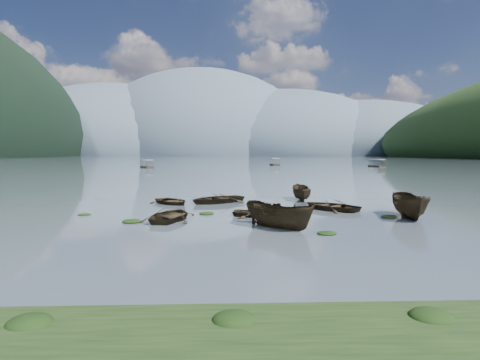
{
  "coord_description": "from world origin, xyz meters",
  "views": [
    {
      "loc": [
        -1.17,
        -21.04,
        4.32
      ],
      "look_at": [
        0.0,
        12.0,
        2.0
      ],
      "focal_mm": 28.0,
      "sensor_mm": 36.0,
      "label": 1
    }
  ],
  "objects_px": {
    "rowboat_0": "(174,219)",
    "pontoon_centre": "(275,165)",
    "pontoon_left": "(147,167)",
    "rowboat_3": "(331,209)"
  },
  "relations": [
    {
      "from": "pontoon_left",
      "to": "pontoon_centre",
      "type": "height_order",
      "value": "pontoon_centre"
    },
    {
      "from": "rowboat_3",
      "to": "pontoon_left",
      "type": "relative_size",
      "value": 0.76
    },
    {
      "from": "rowboat_3",
      "to": "pontoon_centre",
      "type": "relative_size",
      "value": 0.69
    },
    {
      "from": "rowboat_3",
      "to": "pontoon_left",
      "type": "xyz_separation_m",
      "value": [
        -33.39,
        90.87,
        0.0
      ]
    },
    {
      "from": "rowboat_0",
      "to": "rowboat_3",
      "type": "height_order",
      "value": "rowboat_3"
    },
    {
      "from": "rowboat_3",
      "to": "pontoon_centre",
      "type": "xyz_separation_m",
      "value": [
        10.43,
        115.36,
        0.0
      ]
    },
    {
      "from": "rowboat_0",
      "to": "pontoon_left",
      "type": "relative_size",
      "value": 0.64
    },
    {
      "from": "rowboat_0",
      "to": "pontoon_centre",
      "type": "height_order",
      "value": "pontoon_centre"
    },
    {
      "from": "rowboat_3",
      "to": "rowboat_0",
      "type": "bearing_deg",
      "value": -23.42
    },
    {
      "from": "pontoon_left",
      "to": "pontoon_centre",
      "type": "relative_size",
      "value": 0.92
    }
  ]
}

